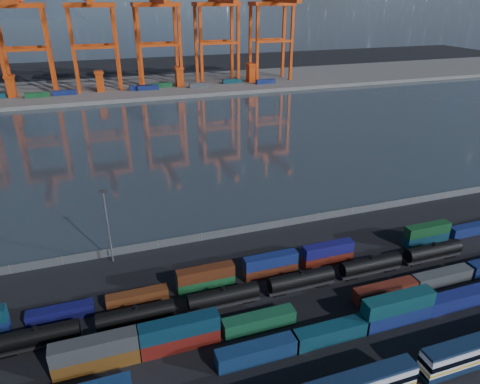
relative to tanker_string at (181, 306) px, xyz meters
name	(u,v)px	position (x,y,z in m)	size (l,w,h in m)	color
ground	(293,308)	(19.62, -4.53, -2.08)	(700.00, 700.00, 0.00)	black
harbor_water	(178,139)	(19.62, 100.47, -2.07)	(700.00, 700.00, 0.00)	#29333B
far_quay	(144,87)	(19.62, 205.47, -1.08)	(700.00, 70.00, 2.00)	#514F4C
container_row_south	(283,344)	(13.47, -13.65, -0.34)	(115.74, 2.67, 5.70)	#3C3E41
container_row_mid	(350,297)	(29.43, -7.33, -0.16)	(115.27, 2.58, 5.49)	brown
container_row_north	(299,261)	(25.79, 5.94, -0.07)	(140.77, 2.26, 4.82)	#101F50
tanker_string	(181,306)	(0.00, 0.00, 0.00)	(121.99, 2.90, 4.15)	black
waterfront_fence	(243,230)	(19.62, 23.47, -1.08)	(160.12, 0.12, 2.20)	#595B5E
yard_light_mast	(107,223)	(-10.38, 21.47, 7.22)	(1.60, 0.40, 16.60)	slate
gantry_cranes	(124,15)	(12.12, 198.68, 39.18)	(200.89, 49.71, 67.31)	#C63C0E
quay_containers	(127,89)	(8.63, 190.93, 1.22)	(172.58, 10.99, 2.60)	navy
straddle_carriers	(140,78)	(17.12, 195.47, 5.74)	(140.00, 7.00, 11.10)	#C63C0E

